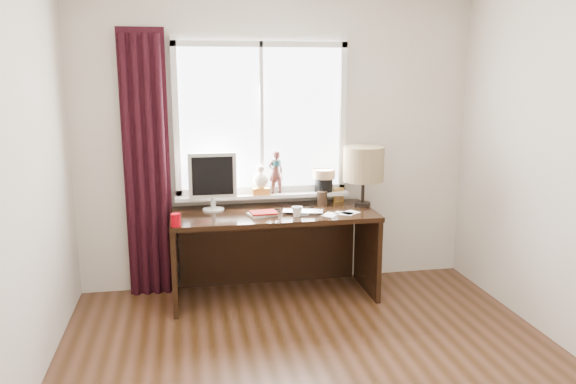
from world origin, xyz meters
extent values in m
cube|color=beige|center=(0.00, 2.00, 1.30)|extent=(3.50, 0.00, 2.60)
imported|color=silver|center=(0.13, 1.54, 0.76)|extent=(0.38, 0.30, 0.03)
imported|color=white|center=(0.06, 1.45, 0.79)|extent=(0.12, 0.12, 0.09)
cylinder|color=#9D000A|center=(-0.90, 1.33, 0.80)|extent=(0.08, 0.08, 0.10)
cube|color=white|center=(-0.15, 1.99, 1.50)|extent=(1.40, 0.02, 1.30)
cube|color=silver|center=(-0.15, 1.96, 0.88)|extent=(1.50, 0.05, 0.05)
cube|color=silver|center=(-0.15, 1.96, 2.12)|extent=(1.50, 0.05, 0.05)
cube|color=silver|center=(-0.88, 1.96, 1.50)|extent=(0.05, 0.05, 1.40)
cube|color=silver|center=(0.57, 1.96, 1.50)|extent=(0.05, 0.05, 1.40)
cube|color=silver|center=(-0.15, 1.96, 1.50)|extent=(0.03, 0.05, 1.30)
cube|color=silver|center=(-0.15, 1.91, 0.83)|extent=(1.52, 0.18, 0.03)
cylinder|color=maroon|center=(-0.69, 1.91, 0.98)|extent=(0.14, 0.14, 0.25)
cube|color=gold|center=(-0.17, 1.89, 0.88)|extent=(0.15, 0.12, 0.06)
sphere|color=beige|center=(-0.17, 1.89, 0.97)|extent=(0.13, 0.13, 0.13)
sphere|color=beige|center=(-0.17, 1.89, 1.07)|extent=(0.07, 0.07, 0.07)
imported|color=brown|center=(-0.03, 1.91, 1.04)|extent=(0.15, 0.12, 0.38)
cylinder|color=#1E4C51|center=(-0.03, 1.90, 1.12)|extent=(0.10, 0.10, 0.05)
cylinder|color=black|center=(0.40, 1.90, 0.91)|extent=(0.16, 0.16, 0.12)
cylinder|color=#8C6B4C|center=(0.40, 1.90, 1.01)|extent=(0.20, 0.20, 0.08)
cube|color=black|center=(-1.13, 1.92, 1.12)|extent=(0.38, 0.05, 2.25)
cylinder|color=black|center=(-1.27, 1.89, 1.10)|extent=(0.06, 0.06, 2.20)
cylinder|color=black|center=(-1.18, 1.89, 1.10)|extent=(0.06, 0.06, 2.20)
cylinder|color=black|center=(-1.09, 1.89, 1.10)|extent=(0.06, 0.06, 2.20)
cylinder|color=black|center=(-1.00, 1.89, 1.10)|extent=(0.06, 0.06, 2.20)
cube|color=#311B0E|center=(-0.10, 1.63, 0.73)|extent=(1.70, 0.70, 0.04)
cube|color=#311B0E|center=(-0.93, 1.63, 0.35)|extent=(0.04, 0.64, 0.71)
cube|color=#311B0E|center=(0.73, 1.63, 0.35)|extent=(0.04, 0.64, 0.71)
cube|color=#311B0E|center=(-0.10, 1.97, 0.35)|extent=(1.60, 0.03, 0.71)
cylinder|color=beige|center=(-0.59, 1.78, 0.76)|extent=(0.18, 0.18, 0.01)
cylinder|color=beige|center=(-0.59, 1.78, 0.81)|extent=(0.04, 0.04, 0.10)
cube|color=beige|center=(-0.59, 1.78, 1.05)|extent=(0.40, 0.04, 0.38)
cube|color=black|center=(-0.59, 1.76, 1.05)|extent=(0.34, 0.01, 0.32)
cube|color=beige|center=(-0.21, 1.54, 0.76)|extent=(0.25, 0.21, 0.02)
cube|color=maroon|center=(-0.20, 1.53, 0.78)|extent=(0.22, 0.17, 0.01)
cylinder|color=black|center=(0.36, 1.81, 0.81)|extent=(0.09, 0.09, 0.12)
cylinder|color=black|center=(0.34, 1.82, 0.86)|extent=(0.01, 0.01, 0.22)
cylinder|color=black|center=(0.37, 1.80, 0.84)|extent=(0.01, 0.01, 0.19)
cylinder|color=black|center=(0.36, 1.82, 0.88)|extent=(0.01, 0.01, 0.25)
cylinder|color=black|center=(0.38, 1.82, 0.83)|extent=(0.01, 0.01, 0.17)
cube|color=gold|center=(0.53, 1.88, 0.81)|extent=(0.10, 0.03, 0.13)
cube|color=#996633|center=(0.53, 1.87, 0.81)|extent=(0.07, 0.02, 0.10)
cylinder|color=black|center=(0.70, 1.71, 0.77)|extent=(0.14, 0.14, 0.03)
cylinder|color=black|center=(0.70, 1.71, 0.89)|extent=(0.03, 0.03, 0.22)
cylinder|color=#9C8B53|center=(0.70, 1.71, 1.12)|extent=(0.35, 0.35, 0.30)
cube|color=white|center=(0.52, 1.49, 0.75)|extent=(0.19, 0.17, 0.00)
cube|color=white|center=(0.46, 1.47, 0.75)|extent=(0.18, 0.17, 0.00)
cube|color=white|center=(0.34, 1.45, 0.75)|extent=(0.18, 0.19, 0.00)
torus|color=black|center=(0.06, 1.59, 0.75)|extent=(0.13, 0.13, 0.01)
torus|color=black|center=(0.22, 1.75, 0.75)|extent=(0.11, 0.11, 0.01)
torus|color=black|center=(-0.08, 1.67, 0.75)|extent=(0.12, 0.12, 0.01)
camera|label=1|loc=(-0.82, -2.86, 1.91)|focal=35.00mm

